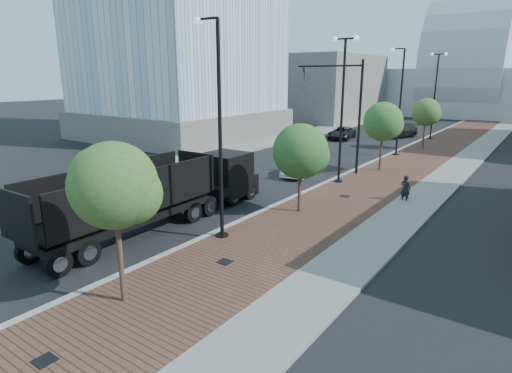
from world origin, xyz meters
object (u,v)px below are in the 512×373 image
Objects in this scene: white_sedan at (300,166)px; dump_truck at (185,191)px; pedestrian at (405,189)px; dark_car_mid at (342,133)px.

dump_truck is at bearing -99.76° from white_sedan.
dump_truck reaches higher than pedestrian.
dark_car_mid is 24.43m from pedestrian.
white_sedan is at bearing 87.42° from dump_truck.
dump_truck is at bearing -89.19° from dark_car_mid.
dark_car_mid is 3.08× the size of pedestrian.
white_sedan is 0.84× the size of dark_car_mid.
dark_car_mid is at bearing -44.95° from pedestrian.
white_sedan is 18.93m from dark_car_mid.
dark_car_mid reaches higher than white_sedan.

